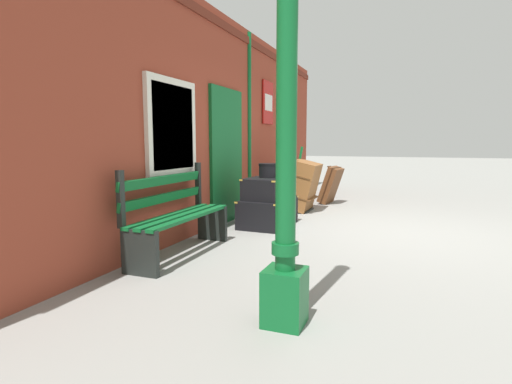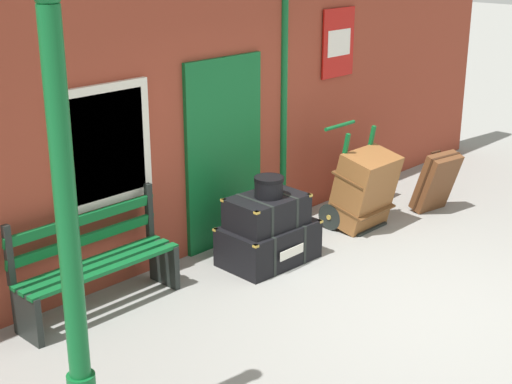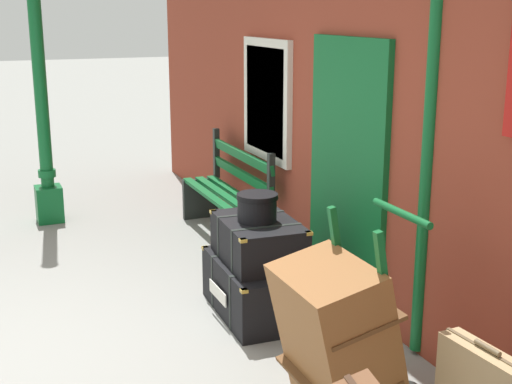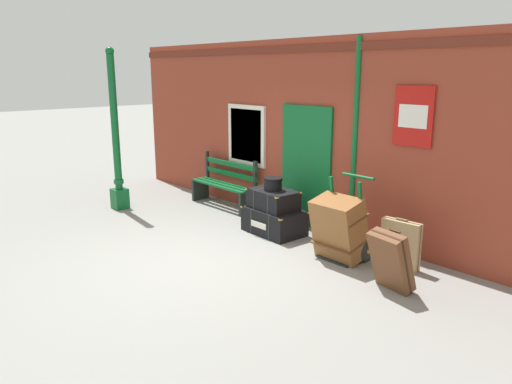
% 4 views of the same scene
% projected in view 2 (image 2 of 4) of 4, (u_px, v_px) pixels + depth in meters
% --- Properties ---
extents(ground_plane, '(60.00, 60.00, 0.00)m').
position_uv_depth(ground_plane, '(415.00, 308.00, 7.08)').
color(ground_plane, gray).
extents(brick_facade, '(10.40, 0.35, 3.20)m').
position_uv_depth(brick_facade, '(220.00, 100.00, 8.24)').
color(brick_facade, brown).
rests_on(brick_facade, ground).
extents(lamp_post, '(0.28, 0.28, 3.09)m').
position_uv_depth(lamp_post, '(73.00, 293.00, 4.76)').
color(lamp_post, '#0F5B28').
rests_on(lamp_post, ground).
extents(platform_bench, '(1.60, 0.43, 1.01)m').
position_uv_depth(platform_bench, '(95.00, 264.00, 6.94)').
color(platform_bench, '#0F5B28').
rests_on(platform_bench, ground).
extents(steamer_trunk_base, '(1.04, 0.69, 0.43)m').
position_uv_depth(steamer_trunk_base, '(268.00, 243.00, 8.02)').
color(steamer_trunk_base, black).
rests_on(steamer_trunk_base, ground).
extents(steamer_trunk_middle, '(0.84, 0.60, 0.33)m').
position_uv_depth(steamer_trunk_middle, '(267.00, 211.00, 7.88)').
color(steamer_trunk_middle, black).
rests_on(steamer_trunk_middle, steamer_trunk_base).
extents(round_hatbox, '(0.31, 0.31, 0.21)m').
position_uv_depth(round_hatbox, '(269.00, 186.00, 7.78)').
color(round_hatbox, black).
rests_on(round_hatbox, steamer_trunk_middle).
extents(porters_trolley, '(0.71, 0.57, 1.20)m').
position_uv_depth(porters_trolley, '(352.00, 202.00, 9.03)').
color(porters_trolley, black).
rests_on(porters_trolley, ground).
extents(large_brown_trunk, '(0.70, 0.63, 0.96)m').
position_uv_depth(large_brown_trunk, '(364.00, 189.00, 8.85)').
color(large_brown_trunk, brown).
rests_on(large_brown_trunk, ground).
extents(suitcase_cream, '(0.57, 0.18, 0.71)m').
position_uv_depth(suitcase_cream, '(371.00, 179.00, 9.68)').
color(suitcase_cream, tan).
rests_on(suitcase_cream, ground).
extents(suitcase_tan, '(0.56, 0.50, 0.78)m').
position_uv_depth(suitcase_tan, '(436.00, 182.00, 9.40)').
color(suitcase_tan, brown).
rests_on(suitcase_tan, ground).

